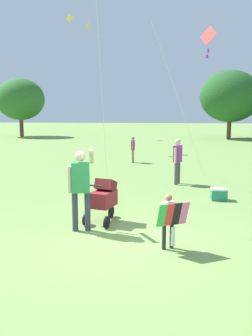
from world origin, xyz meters
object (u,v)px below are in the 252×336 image
(stroller, at_px, (104,197))
(person_sitting_far, at_px, (133,147))
(child_with_butterfly_kite, at_px, (169,217))
(person_adult_flyer, at_px, (81,183))
(cooler_box, at_px, (219,194))
(kite_orange_delta, at_px, (206,42))
(person_red_shirt, at_px, (178,158))

(stroller, xyz_separation_m, person_sitting_far, (0.00, 9.67, 0.14))
(child_with_butterfly_kite, distance_m, stroller, 2.14)
(person_adult_flyer, height_order, cooler_box, person_adult_flyer)
(child_with_butterfly_kite, xyz_separation_m, cooler_box, (1.54, 3.94, -0.46))
(child_with_butterfly_kite, relative_size, cooler_box, 2.35)
(person_adult_flyer, relative_size, person_sitting_far, 1.43)
(stroller, distance_m, cooler_box, 3.84)
(kite_orange_delta, relative_size, cooler_box, 12.77)
(person_adult_flyer, relative_size, kite_orange_delta, 0.32)
(kite_orange_delta, height_order, person_sitting_far, kite_orange_delta)
(child_with_butterfly_kite, relative_size, stroller, 0.94)
(person_adult_flyer, distance_m, kite_orange_delta, 8.86)
(kite_orange_delta, distance_m, cooler_box, 6.40)
(kite_orange_delta, bearing_deg, person_adult_flyer, -115.30)
(person_sitting_far, bearing_deg, kite_orange_delta, -47.04)
(child_with_butterfly_kite, relative_size, person_sitting_far, 0.83)
(child_with_butterfly_kite, height_order, cooler_box, child_with_butterfly_kite)
(person_sitting_far, bearing_deg, person_adult_flyer, -92.21)
(child_with_butterfly_kite, bearing_deg, person_red_shirt, 85.81)
(child_with_butterfly_kite, relative_size, kite_orange_delta, 0.18)
(stroller, distance_m, person_sitting_far, 9.67)
(stroller, distance_m, person_red_shirt, 4.97)
(child_with_butterfly_kite, height_order, person_sitting_far, person_sitting_far)
(stroller, bearing_deg, person_adult_flyer, -121.10)
(stroller, height_order, person_red_shirt, person_red_shirt)
(stroller, relative_size, person_sitting_far, 0.89)
(person_adult_flyer, relative_size, person_red_shirt, 1.15)
(person_adult_flyer, xyz_separation_m, person_red_shirt, (2.30, 5.24, -0.12))
(child_with_butterfly_kite, xyz_separation_m, person_adult_flyer, (-1.85, 0.92, 0.41))
(person_red_shirt, height_order, person_sitting_far, person_red_shirt)
(kite_orange_delta, xyz_separation_m, person_sitting_far, (-2.97, 3.19, -4.33))
(person_adult_flyer, bearing_deg, person_sitting_far, 87.79)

